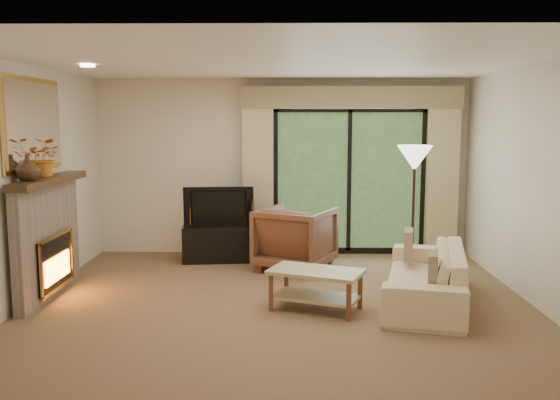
{
  "coord_description": "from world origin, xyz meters",
  "views": [
    {
      "loc": [
        0.09,
        -6.33,
        1.99
      ],
      "look_at": [
        0.0,
        0.3,
        1.1
      ],
      "focal_mm": 38.0,
      "sensor_mm": 36.0,
      "label": 1
    }
  ],
  "objects_px": {
    "media_console": "(219,243)",
    "coffee_table": "(316,290)",
    "sofa": "(425,275)",
    "armchair": "(296,238)"
  },
  "relations": [
    {
      "from": "media_console",
      "to": "sofa",
      "type": "distance_m",
      "value": 3.14
    },
    {
      "from": "media_console",
      "to": "sofa",
      "type": "xyz_separation_m",
      "value": [
        2.5,
        -1.91,
        0.05
      ]
    },
    {
      "from": "media_console",
      "to": "armchair",
      "type": "height_order",
      "value": "armchair"
    },
    {
      "from": "sofa",
      "to": "media_console",
      "type": "bearing_deg",
      "value": -113.87
    },
    {
      "from": "armchair",
      "to": "coffee_table",
      "type": "xyz_separation_m",
      "value": [
        0.19,
        -1.73,
        -0.21
      ]
    },
    {
      "from": "media_console",
      "to": "sofa",
      "type": "height_order",
      "value": "sofa"
    },
    {
      "from": "coffee_table",
      "to": "sofa",
      "type": "bearing_deg",
      "value": 35.59
    },
    {
      "from": "media_console",
      "to": "coffee_table",
      "type": "relative_size",
      "value": 1.07
    },
    {
      "from": "sofa",
      "to": "coffee_table",
      "type": "relative_size",
      "value": 2.17
    },
    {
      "from": "sofa",
      "to": "coffee_table",
      "type": "height_order",
      "value": "sofa"
    }
  ]
}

